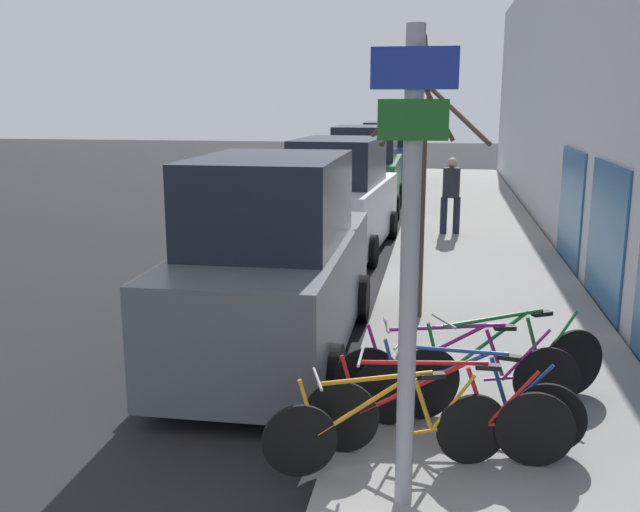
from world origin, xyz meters
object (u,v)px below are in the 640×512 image
(bicycle_2, at_px, (464,399))
(bicycle_3, at_px, (457,374))
(bicycle_0, at_px, (388,428))
(bicycle_1, at_px, (436,416))
(signpost, at_px, (409,264))
(pedestrian_near, at_px, (451,190))
(parked_car_3, at_px, (387,158))
(parked_car_1, at_px, (340,200))
(parked_car_2, at_px, (366,173))
(parked_car_0, at_px, (274,268))
(bicycle_4, at_px, (503,367))
(street_tree, at_px, (420,192))

(bicycle_2, relative_size, bicycle_3, 0.87)
(bicycle_0, relative_size, bicycle_1, 0.87)
(signpost, bearing_deg, pedestrian_near, 87.75)
(parked_car_3, bearing_deg, parked_car_1, -92.83)
(parked_car_2, bearing_deg, bicycle_3, -80.98)
(bicycle_3, relative_size, pedestrian_near, 1.38)
(pedestrian_near, bearing_deg, bicycle_3, 77.46)
(bicycle_1, bearing_deg, parked_car_3, 4.66)
(parked_car_1, distance_m, parked_car_2, 5.33)
(signpost, xyz_separation_m, bicycle_0, (-0.15, 0.45, -1.46))
(bicycle_1, height_order, parked_car_1, parked_car_1)
(bicycle_3, xyz_separation_m, parked_car_0, (-2.16, 1.64, 0.57))
(bicycle_4, height_order, parked_car_2, parked_car_2)
(parked_car_0, bearing_deg, pedestrian_near, 73.83)
(bicycle_2, height_order, street_tree, street_tree)
(street_tree, bearing_deg, bicycle_4, -72.18)
(bicycle_1, bearing_deg, street_tree, 3.35)
(pedestrian_near, xyz_separation_m, street_tree, (-0.50, -6.38, 0.75))
(bicycle_0, bearing_deg, parked_car_0, 11.52)
(signpost, bearing_deg, bicycle_2, 67.80)
(parked_car_1, distance_m, parked_car_3, 10.98)
(bicycle_2, xyz_separation_m, parked_car_2, (-2.33, 13.78, 0.56))
(bicycle_1, relative_size, bicycle_3, 0.95)
(parked_car_0, bearing_deg, bicycle_4, -29.56)
(parked_car_0, height_order, street_tree, street_tree)
(parked_car_0, height_order, parked_car_2, parked_car_0)
(bicycle_2, bearing_deg, bicycle_4, -17.17)
(signpost, distance_m, bicycle_3, 2.23)
(bicycle_3, bearing_deg, bicycle_4, -75.30)
(parked_car_0, distance_m, parked_car_3, 17.27)
(parked_car_0, bearing_deg, parked_car_3, 89.33)
(signpost, relative_size, parked_car_0, 0.72)
(parked_car_3, bearing_deg, bicycle_2, -85.80)
(parked_car_1, height_order, parked_car_3, parked_car_1)
(parked_car_3, bearing_deg, bicycle_1, -86.61)
(bicycle_3, distance_m, parked_car_3, 19.04)
(bicycle_0, distance_m, parked_car_1, 9.31)
(bicycle_4, bearing_deg, parked_car_0, 32.49)
(bicycle_2, bearing_deg, parked_car_1, 26.37)
(parked_car_3, bearing_deg, pedestrian_near, -79.45)
(bicycle_0, relative_size, bicycle_3, 0.83)
(bicycle_4, xyz_separation_m, pedestrian_near, (-0.41, 9.23, 0.57))
(parked_car_0, relative_size, pedestrian_near, 2.80)
(bicycle_2, bearing_deg, signpost, 168.98)
(bicycle_1, bearing_deg, bicycle_3, -11.97)
(parked_car_2, height_order, pedestrian_near, parked_car_2)
(signpost, distance_m, parked_car_0, 3.83)
(street_tree, bearing_deg, parked_car_1, 109.83)
(parked_car_0, bearing_deg, parked_car_1, 90.24)
(bicycle_2, relative_size, bicycle_4, 0.98)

